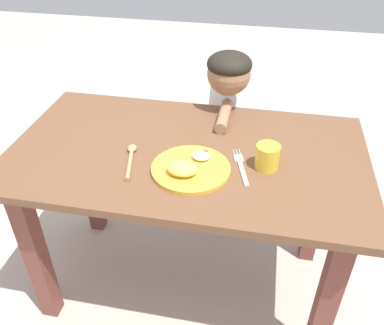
# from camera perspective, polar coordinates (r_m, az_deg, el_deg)

# --- Properties ---
(ground_plane) EXTENTS (8.00, 8.00, 0.00)m
(ground_plane) POSITION_cam_1_polar(r_m,az_deg,el_deg) (2.01, -0.56, -16.20)
(ground_plane) COLOR #BBA79A
(dining_table) EXTENTS (1.32, 0.75, 0.75)m
(dining_table) POSITION_cam_1_polar(r_m,az_deg,el_deg) (1.58, -0.69, -2.23)
(dining_table) COLOR brown
(dining_table) RESTS_ON ground_plane
(plate) EXTENTS (0.27, 0.27, 0.06)m
(plate) POSITION_cam_1_polar(r_m,az_deg,el_deg) (1.38, -0.33, -0.77)
(plate) COLOR gold
(plate) RESTS_ON dining_table
(fork) EXTENTS (0.08, 0.21, 0.01)m
(fork) POSITION_cam_1_polar(r_m,az_deg,el_deg) (1.42, 6.90, -0.57)
(fork) COLOR silver
(fork) RESTS_ON dining_table
(spoon) EXTENTS (0.07, 0.21, 0.02)m
(spoon) POSITION_cam_1_polar(r_m,az_deg,el_deg) (1.46, -8.61, 0.71)
(spoon) COLOR tan
(spoon) RESTS_ON dining_table
(drinking_cup) EXTENTS (0.08, 0.08, 0.09)m
(drinking_cup) POSITION_cam_1_polar(r_m,az_deg,el_deg) (1.41, 10.54, 0.79)
(drinking_cup) COLOR gold
(drinking_cup) RESTS_ON dining_table
(person) EXTENTS (0.19, 0.50, 1.00)m
(person) POSITION_cam_1_polar(r_m,az_deg,el_deg) (1.97, 5.09, 4.68)
(person) COLOR #485669
(person) RESTS_ON ground_plane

